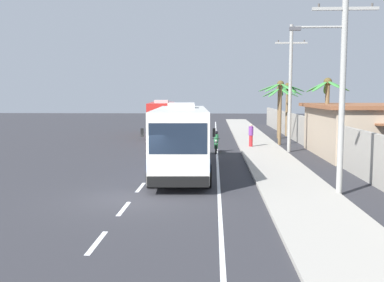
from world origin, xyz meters
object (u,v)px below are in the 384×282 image
palm_second (280,102)px  palm_third (327,99)px  pedestrian_near_kerb (251,135)px  coach_bus_foreground (181,137)px  motorcycle_beside_bus (216,144)px  coach_bus_far_lane (162,117)px  utility_pole_nearest (341,74)px  utility_pole_mid (290,86)px  palm_nearest (287,98)px  palm_fourth (280,97)px

palm_second → palm_third: (1.66, -10.84, 0.44)m
pedestrian_near_kerb → palm_second: 8.80m
coach_bus_foreground → palm_second: size_ratio=2.19×
coach_bus_foreground → pedestrian_near_kerb: coach_bus_foreground is taller
motorcycle_beside_bus → palm_second: (5.96, 10.41, 2.75)m
motorcycle_beside_bus → pedestrian_near_kerb: (2.68, 2.58, 0.42)m
coach_bus_far_lane → palm_second: palm_second is taller
utility_pole_nearest → utility_pole_mid: utility_pole_nearest is taller
utility_pole_mid → palm_second: size_ratio=1.82×
utility_pole_nearest → palm_second: (1.05, 23.73, -1.56)m
utility_pole_nearest → utility_pole_mid: (0.33, 13.87, -0.23)m
coach_bus_foreground → motorcycle_beside_bus: coach_bus_foreground is taller
motorcycle_beside_bus → pedestrian_near_kerb: size_ratio=1.13×
utility_pole_mid → utility_pole_nearest: bearing=-91.4°
coach_bus_foreground → palm_nearest: 23.20m
palm_nearest → utility_pole_mid: bearing=-98.5°
palm_nearest → palm_second: palm_nearest is taller
utility_pole_nearest → palm_nearest: size_ratio=1.76×
coach_bus_foreground → motorcycle_beside_bus: size_ratio=5.52×
palm_third → palm_fourth: size_ratio=1.00×
utility_pole_mid → palm_third: utility_pole_mid is taller
coach_bus_foreground → utility_pole_mid: utility_pole_mid is taller
coach_bus_foreground → palm_nearest: (8.97, 21.30, 1.91)m
coach_bus_foreground → utility_pole_mid: (7.14, 8.97, 2.79)m
palm_nearest → pedestrian_near_kerb: bearing=-113.2°
pedestrian_near_kerb → palm_nearest: 11.54m
utility_pole_mid → palm_third: size_ratio=1.71×
motorcycle_beside_bus → palm_nearest: bearing=61.2°
coach_bus_far_lane → utility_pole_nearest: utility_pole_nearest is taller
palm_third → utility_pole_mid: bearing=157.3°
motorcycle_beside_bus → utility_pole_mid: bearing=6.0°
motorcycle_beside_bus → utility_pole_mid: utility_pole_mid is taller
motorcycle_beside_bus → palm_second: palm_second is taller
palm_nearest → palm_third: palm_third is taller
utility_pole_mid → palm_nearest: 12.50m
motorcycle_beside_bus → utility_pole_nearest: 14.83m
palm_nearest → palm_fourth: size_ratio=1.00×
coach_bus_foreground → utility_pole_nearest: size_ratio=1.17×
utility_pole_mid → palm_fourth: (-0.03, 4.52, -0.76)m
palm_nearest → palm_third: (0.53, -13.32, -0.01)m
palm_fourth → palm_third: bearing=-66.5°
pedestrian_near_kerb → palm_fourth: palm_fourth is taller
palm_nearest → palm_third: bearing=-87.7°
coach_bus_foreground → utility_pole_nearest: 8.91m
palm_fourth → utility_pole_mid: bearing=-89.7°
utility_pole_nearest → palm_third: bearing=78.2°
coach_bus_far_lane → motorcycle_beside_bus: 14.10m
motorcycle_beside_bus → utility_pole_nearest: (4.91, -13.32, 4.30)m
motorcycle_beside_bus → palm_fourth: bearing=44.2°
pedestrian_near_kerb → palm_fourth: (2.54, 2.49, 2.90)m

